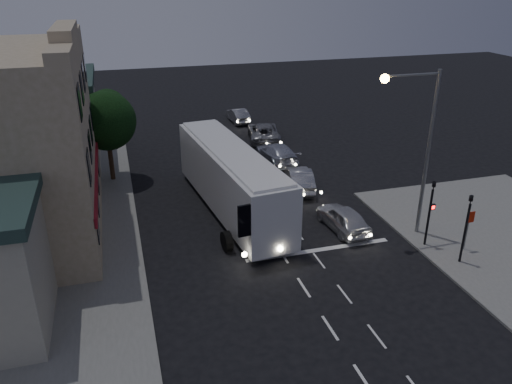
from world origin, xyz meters
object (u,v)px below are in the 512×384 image
object	(u,v)px
regulatory_sign	(469,224)
tour_bus	(231,178)
car_sedan_a	(300,179)
streetlight	(419,137)
car_extra	(238,115)
traffic_signal_side	(467,221)
car_sedan_c	(264,132)
car_suv	(343,218)
street_tree	(106,118)
traffic_signal_main	(431,206)
car_sedan_b	(277,153)

from	to	relation	value
regulatory_sign	tour_bus	bearing A→B (deg)	142.47
car_sedan_a	streetlight	distance (m)	9.84
car_sedan_a	car_extra	bearing A→B (deg)	-77.77
car_sedan_a	car_extra	world-z (taller)	car_sedan_a
tour_bus	traffic_signal_side	world-z (taller)	traffic_signal_side
car_sedan_c	car_extra	xyz separation A→B (m)	(-0.71, 6.30, -0.10)
traffic_signal_side	streetlight	distance (m)	4.84
car_suv	car_sedan_c	world-z (taller)	car_sedan_c
car_suv	street_tree	world-z (taller)	street_tree
car_sedan_a	car_sedan_c	world-z (taller)	car_sedan_c
traffic_signal_main	regulatory_sign	distance (m)	2.14
traffic_signal_main	regulatory_sign	bearing A→B (deg)	-30.84
tour_bus	car_suv	bearing A→B (deg)	-43.30
tour_bus	traffic_signal_main	distance (m)	11.41
streetlight	regulatory_sign	bearing A→B (deg)	-51.25
car_sedan_b	car_sedan_c	size ratio (longest dim) A/B	0.91
car_sedan_b	streetlight	xyz separation A→B (m)	(3.29, -13.17, 5.00)
tour_bus	car_sedan_b	bearing A→B (deg)	47.73
regulatory_sign	streetlight	bearing A→B (deg)	128.75
car_sedan_b	traffic_signal_side	bearing A→B (deg)	98.98
car_sedan_c	regulatory_sign	world-z (taller)	regulatory_sign
car_suv	traffic_signal_side	world-z (taller)	traffic_signal_side
car_suv	car_sedan_a	world-z (taller)	car_sedan_a
tour_bus	car_sedan_b	size ratio (longest dim) A/B	2.67
car_sedan_c	traffic_signal_side	world-z (taller)	traffic_signal_side
traffic_signal_main	street_tree	distance (m)	21.38
car_extra	traffic_signal_main	distance (m)	26.60
tour_bus	car_extra	distance (m)	19.92
car_sedan_b	traffic_signal_main	size ratio (longest dim) A/B	1.22
traffic_signal_side	street_tree	distance (m)	23.24
traffic_signal_side	streetlight	bearing A→B (deg)	105.70
car_suv	car_extra	bearing A→B (deg)	-93.70
car_sedan_c	car_extra	distance (m)	6.34
tour_bus	car_sedan_a	size ratio (longest dim) A/B	3.03
street_tree	traffic_signal_main	bearing A→B (deg)	-42.03
regulatory_sign	traffic_signal_main	bearing A→B (deg)	149.16
car_sedan_a	street_tree	bearing A→B (deg)	-10.39
tour_bus	street_tree	size ratio (longest dim) A/B	2.16
car_suv	regulatory_sign	world-z (taller)	regulatory_sign
tour_bus	car_extra	bearing A→B (deg)	68.08
tour_bus	street_tree	xyz separation A→B (m)	(-6.90, 7.11, 2.31)
tour_bus	car_extra	xyz separation A→B (m)	(5.25, 19.15, -1.51)
traffic_signal_main	street_tree	bearing A→B (deg)	137.97
car_suv	traffic_signal_main	distance (m)	4.86
tour_bus	traffic_signal_main	bearing A→B (deg)	-45.28
car_sedan_a	regulatory_sign	xyz separation A→B (m)	(5.42, -10.17, 0.87)
car_suv	car_sedan_b	world-z (taller)	car_sedan_b
tour_bus	streetlight	bearing A→B (deg)	-40.02
car_sedan_b	streetlight	bearing A→B (deg)	98.63
car_sedan_a	regulatory_sign	distance (m)	11.56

